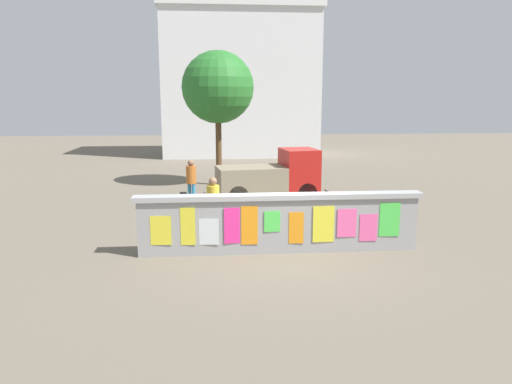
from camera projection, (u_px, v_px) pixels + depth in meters
The scene contains 10 objects.
ground at pixel (253, 191), 19.74m from camera, with size 60.00×60.00×0.00m, color #6B6051.
poster_wall at pixel (280, 222), 11.77m from camera, with size 6.91×0.42×1.43m.
auto_rickshaw_truck at pixel (273, 176), 17.76m from camera, with size 3.77×1.98×1.85m.
motorcycle at pixel (346, 203), 15.19m from camera, with size 1.90×0.56×0.87m.
bicycle_near at pixel (189, 211), 14.54m from camera, with size 1.71×0.44×0.95m.
bicycle_far at pixel (291, 217), 13.85m from camera, with size 1.70×0.44×0.95m.
person_walking at pixel (213, 201), 13.05m from camera, with size 0.38×0.38×1.62m.
person_bystander at pixel (191, 178), 16.70m from camera, with size 0.47×0.47×1.62m.
tree_roadside at pixel (218, 88), 20.26m from camera, with size 2.99×2.99×5.60m.
building_background at pixel (240, 81), 31.40m from camera, with size 9.94×5.25×9.43m.
Camera 1 is at (-1.57, -11.32, 3.69)m, focal length 34.40 mm.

